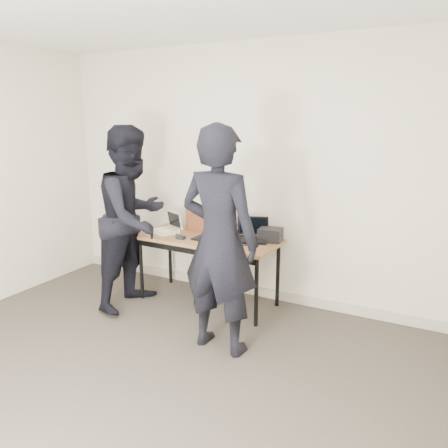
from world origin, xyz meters
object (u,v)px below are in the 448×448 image
Objects in this scene: laptop_center at (213,233)px; person_observer at (133,218)px; laptop_beige at (167,228)px; leather_satchel at (203,220)px; laptop_right at (252,235)px; person_typist at (219,241)px; equipment_box at (271,235)px; desk at (207,243)px.

person_observer is at bearing -147.70° from laptop_center.
leather_satchel is (0.33, 0.22, 0.08)m from laptop_beige.
leather_satchel reaches higher than laptop_center.
leather_satchel is at bearing 142.60° from laptop_center.
laptop_beige is 0.96m from laptop_right.
person_typist is at bearing -53.43° from laptop_center.
person_typist is at bearing -94.16° from equipment_box.
laptop_right reaches higher than laptop_beige.
leather_satchel is 0.81m from equipment_box.
desk is 0.52m from laptop_beige.
equipment_box is 0.12× the size of person_observer.
laptop_beige is 0.94× the size of leather_satchel.
person_typist reaches higher than laptop_beige.
leather_satchel is at bearing -37.61° from person_observer.
desk is 0.81× the size of person_observer.
laptop_center is 1.47× the size of equipment_box.
laptop_right is 1.74× the size of equipment_box.
laptop_center is 0.83m from person_observer.
person_observer reaches higher than laptop_right.
leather_satchel reaches higher than equipment_box.
person_observer is at bearing -173.45° from laptop_right.
laptop_right reaches higher than equipment_box.
desk is 4.50× the size of laptop_center.
equipment_box is 0.12× the size of person_typist.
laptop_beige is 1.15m from equipment_box.
equipment_box is (0.57, 0.18, 0.01)m from laptop_center.
leather_satchel reaches higher than laptop_right.
person_typist reaches higher than equipment_box.
equipment_box is (0.81, -0.04, -0.06)m from leather_satchel.
laptop_right is at bearing -64.20° from person_observer.
laptop_center reaches higher than equipment_box.
equipment_box is at bearing 4.12° from leather_satchel.
equipment_box is at bearing 18.44° from desk.
person_observer is (-0.66, -0.37, 0.28)m from desk.
desk is 1.00m from person_typist.
laptop_center is 0.89× the size of leather_satchel.
person_observer reaches higher than equipment_box.
laptop_beige is 0.40m from leather_satchel.
equipment_box is at bearing -91.60° from person_typist.
laptop_beige is at bearing -21.08° from person_observer.
laptop_center is 0.95m from person_typist.
equipment_box is 0.99m from person_typist.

